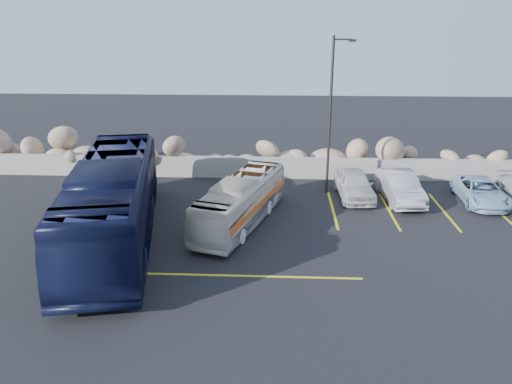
{
  "coord_description": "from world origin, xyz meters",
  "views": [
    {
      "loc": [
        -0.03,
        -15.67,
        8.74
      ],
      "look_at": [
        -0.98,
        4.0,
        1.88
      ],
      "focal_mm": 35.0,
      "sensor_mm": 36.0,
      "label": 1
    }
  ],
  "objects_px": {
    "tour_coach": "(113,201)",
    "car_d": "(481,191)",
    "vintage_bus": "(241,201)",
    "car_b": "(399,187)",
    "car_a": "(354,184)",
    "lamppost": "(331,112)"
  },
  "relations": [
    {
      "from": "tour_coach",
      "to": "car_d",
      "type": "bearing_deg",
      "value": 6.28
    },
    {
      "from": "vintage_bus",
      "to": "car_b",
      "type": "height_order",
      "value": "vintage_bus"
    },
    {
      "from": "car_b",
      "to": "car_d",
      "type": "xyz_separation_m",
      "value": [
        3.98,
        -0.14,
        -0.14
      ]
    },
    {
      "from": "car_d",
      "to": "vintage_bus",
      "type": "bearing_deg",
      "value": -162.4
    },
    {
      "from": "car_b",
      "to": "car_a",
      "type": "bearing_deg",
      "value": 167.06
    },
    {
      "from": "lamppost",
      "to": "car_a",
      "type": "height_order",
      "value": "lamppost"
    },
    {
      "from": "tour_coach",
      "to": "car_d",
      "type": "relative_size",
      "value": 2.88
    },
    {
      "from": "lamppost",
      "to": "car_d",
      "type": "relative_size",
      "value": 1.87
    },
    {
      "from": "lamppost",
      "to": "tour_coach",
      "type": "height_order",
      "value": "lamppost"
    },
    {
      "from": "car_b",
      "to": "car_d",
      "type": "bearing_deg",
      "value": -6.22
    },
    {
      "from": "lamppost",
      "to": "car_d",
      "type": "height_order",
      "value": "lamppost"
    },
    {
      "from": "tour_coach",
      "to": "car_b",
      "type": "xyz_separation_m",
      "value": [
        12.81,
        5.42,
        -0.99
      ]
    },
    {
      "from": "car_a",
      "to": "car_d",
      "type": "xyz_separation_m",
      "value": [
        6.2,
        -0.48,
        -0.11
      ]
    },
    {
      "from": "tour_coach",
      "to": "car_b",
      "type": "relative_size",
      "value": 2.78
    },
    {
      "from": "car_a",
      "to": "car_b",
      "type": "distance_m",
      "value": 2.24
    },
    {
      "from": "vintage_bus",
      "to": "car_a",
      "type": "xyz_separation_m",
      "value": [
        5.54,
        3.74,
        -0.35
      ]
    },
    {
      "from": "lamppost",
      "to": "car_b",
      "type": "bearing_deg",
      "value": -16.35
    },
    {
      "from": "lamppost",
      "to": "car_d",
      "type": "xyz_separation_m",
      "value": [
        7.48,
        -1.17,
        -3.7
      ]
    },
    {
      "from": "car_b",
      "to": "vintage_bus",
      "type": "bearing_deg",
      "value": -160.53
    },
    {
      "from": "vintage_bus",
      "to": "car_d",
      "type": "relative_size",
      "value": 1.77
    },
    {
      "from": "car_a",
      "to": "car_d",
      "type": "bearing_deg",
      "value": -8.14
    },
    {
      "from": "car_a",
      "to": "car_b",
      "type": "bearing_deg",
      "value": -12.44
    }
  ]
}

